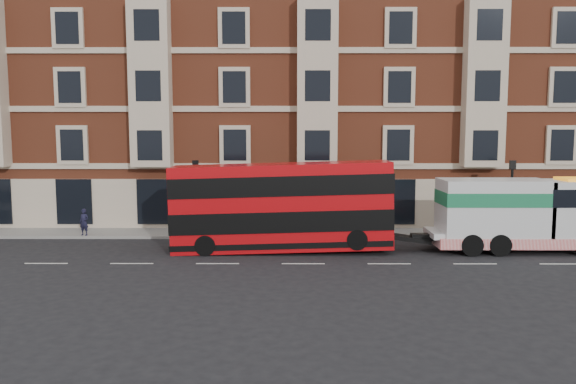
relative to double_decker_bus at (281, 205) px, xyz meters
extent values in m
plane|color=black|center=(1.06, -2.81, -2.38)|extent=(120.00, 120.00, 0.00)
cube|color=slate|center=(1.06, 4.69, -2.31)|extent=(90.00, 3.00, 0.15)
cube|color=brown|center=(1.56, 12.19, 6.62)|extent=(45.00, 12.00, 18.00)
cylinder|color=black|center=(-4.94, 3.39, -0.23)|extent=(0.14, 0.14, 4.00)
cube|color=black|center=(-4.94, 3.39, 1.87)|extent=(0.35, 0.15, 0.50)
cylinder|color=black|center=(13.06, 3.39, -0.23)|extent=(0.14, 0.14, 4.00)
cube|color=black|center=(13.06, 3.39, 1.87)|extent=(0.35, 0.15, 0.50)
cube|color=#B50A0E|center=(0.00, 0.00, -0.06)|extent=(11.07, 2.47, 4.35)
cube|color=black|center=(0.00, 0.00, -0.70)|extent=(11.11, 2.53, 1.04)
cube|color=black|center=(0.00, 0.00, 1.08)|extent=(11.11, 2.53, 0.99)
cylinder|color=black|center=(-3.76, -1.12, -1.87)|extent=(1.03, 0.32, 1.03)
cylinder|color=black|center=(-3.76, 1.12, -1.87)|extent=(1.03, 0.32, 1.03)
cylinder|color=black|center=(3.76, -1.12, -1.57)|extent=(1.03, 0.32, 1.03)
cylinder|color=black|center=(3.76, 1.12, -1.57)|extent=(1.03, 0.32, 1.03)
cube|color=silver|center=(12.00, 0.00, -1.44)|extent=(8.90, 2.27, 0.30)
cube|color=silver|center=(14.87, 0.00, -0.16)|extent=(3.16, 2.47, 2.87)
cube|color=silver|center=(10.81, 0.00, -0.11)|extent=(5.34, 2.47, 2.87)
cube|color=#186D43|center=(10.81, 0.00, 0.38)|extent=(5.39, 2.51, 0.69)
cube|color=red|center=(11.80, 0.00, -1.79)|extent=(7.91, 2.53, 0.54)
cylinder|color=black|center=(15.16, 1.12, -1.84)|extent=(1.09, 0.35, 1.09)
cylinder|color=black|center=(10.81, -1.12, -1.84)|extent=(1.09, 0.40, 1.09)
cylinder|color=black|center=(10.81, 1.12, -1.84)|extent=(1.09, 0.40, 1.09)
cylinder|color=black|center=(9.43, -1.12, -1.84)|extent=(1.09, 0.40, 1.09)
cylinder|color=black|center=(9.43, 1.12, -1.84)|extent=(1.09, 0.40, 1.09)
imported|color=black|center=(-11.45, 3.51, -1.46)|extent=(0.64, 0.50, 1.55)
camera|label=1|loc=(0.46, -28.40, 3.76)|focal=35.00mm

